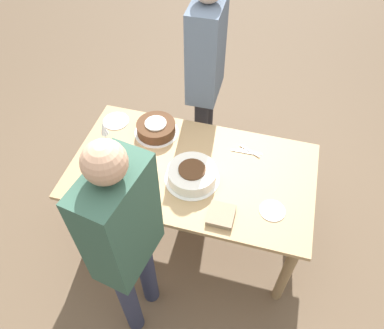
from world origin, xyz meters
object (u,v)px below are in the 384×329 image
(cake_front_chocolate, at_px, (156,128))
(person_cutting, at_px, (206,68))
(person_watching, at_px, (125,236))
(cake_center_white, at_px, (192,174))
(wine_glass_near, at_px, (104,129))
(wine_glass_far, at_px, (109,151))
(cake_back_decorated, at_px, (138,168))

(cake_front_chocolate, relative_size, person_cutting, 0.18)
(cake_front_chocolate, distance_m, person_watching, 1.03)
(cake_front_chocolate, bearing_deg, cake_center_white, 136.31)
(wine_glass_near, bearing_deg, person_watching, 121.70)
(wine_glass_near, relative_size, wine_glass_far, 0.89)
(cake_center_white, height_order, person_cutting, person_cutting)
(wine_glass_far, xyz_separation_m, person_cutting, (-0.44, -0.85, 0.15))
(wine_glass_far, xyz_separation_m, person_watching, (-0.37, 0.61, 0.11))
(cake_center_white, relative_size, cake_front_chocolate, 1.12)
(cake_back_decorated, xyz_separation_m, wine_glass_near, (0.32, -0.21, 0.08))
(wine_glass_far, relative_size, person_watching, 0.13)
(cake_center_white, distance_m, wine_glass_near, 0.70)
(cake_back_decorated, bearing_deg, person_cutting, -105.76)
(wine_glass_near, distance_m, person_cutting, 0.88)
(cake_back_decorated, height_order, person_cutting, person_cutting)
(cake_front_chocolate, distance_m, wine_glass_near, 0.37)
(cake_back_decorated, bearing_deg, wine_glass_far, -3.84)
(wine_glass_near, xyz_separation_m, person_cutting, (-0.56, -0.65, 0.17))
(cake_center_white, xyz_separation_m, person_cutting, (0.12, -0.81, 0.25))
(cake_back_decorated, bearing_deg, person_watching, 106.86)
(cake_center_white, relative_size, person_watching, 0.21)
(person_cutting, bearing_deg, cake_center_white, 7.09)
(cake_center_white, distance_m, person_cutting, 0.86)
(cake_front_chocolate, distance_m, wine_glass_far, 0.44)
(cake_center_white, bearing_deg, person_watching, 74.50)
(person_cutting, height_order, person_watching, person_cutting)
(wine_glass_far, bearing_deg, cake_front_chocolate, -116.02)
(person_watching, bearing_deg, wine_glass_far, 41.31)
(wine_glass_near, height_order, person_watching, person_watching)
(cake_front_chocolate, bearing_deg, wine_glass_far, 63.98)
(person_watching, bearing_deg, wine_glass_near, 41.47)
(cake_center_white, height_order, cake_back_decorated, cake_center_white)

